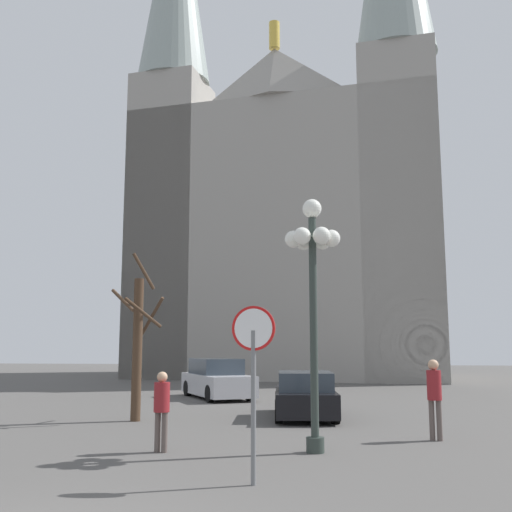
# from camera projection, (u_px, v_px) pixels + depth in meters

# --- Properties ---
(cathedral) EXTENTS (21.40, 15.33, 38.11)m
(cathedral) POSITION_uv_depth(u_px,v_px,m) (290.00, 202.00, 41.21)
(cathedral) COLOR gray
(cathedral) RESTS_ON ground
(stop_sign) EXTENTS (0.70, 0.14, 2.72)m
(stop_sign) POSITION_uv_depth(u_px,v_px,m) (253.00, 360.00, 9.35)
(stop_sign) COLOR slate
(stop_sign) RESTS_ON ground
(street_lamp) EXTENTS (1.15, 1.05, 5.14)m
(street_lamp) POSITION_uv_depth(u_px,v_px,m) (313.00, 271.00, 12.35)
(street_lamp) COLOR #2D3833
(street_lamp) RESTS_ON ground
(bare_tree) EXTENTS (1.56, 1.53, 4.71)m
(bare_tree) POSITION_uv_depth(u_px,v_px,m) (138.00, 342.00, 17.03)
(bare_tree) COLOR #473323
(bare_tree) RESTS_ON ground
(parked_car_near_silver) EXTENTS (3.76, 4.85, 1.57)m
(parked_car_near_silver) POSITION_uv_depth(u_px,v_px,m) (217.00, 380.00, 24.05)
(parked_car_near_silver) COLOR #B7B7BC
(parked_car_near_silver) RESTS_ON ground
(parked_car_far_black) EXTENTS (2.08, 4.28, 1.33)m
(parked_car_far_black) POSITION_uv_depth(u_px,v_px,m) (305.00, 396.00, 17.64)
(parked_car_far_black) COLOR black
(parked_car_far_black) RESTS_ON ground
(pedestrian_walking) EXTENTS (0.32, 0.32, 1.58)m
(pedestrian_walking) POSITION_uv_depth(u_px,v_px,m) (162.00, 403.00, 12.01)
(pedestrian_walking) COLOR #594C47
(pedestrian_walking) RESTS_ON ground
(pedestrian_standing) EXTENTS (0.32, 0.32, 1.78)m
(pedestrian_standing) POSITION_uv_depth(u_px,v_px,m) (434.00, 391.00, 13.47)
(pedestrian_standing) COLOR #594C47
(pedestrian_standing) RESTS_ON ground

